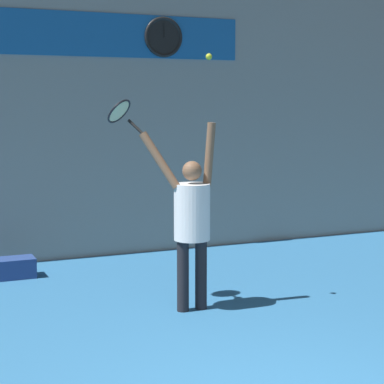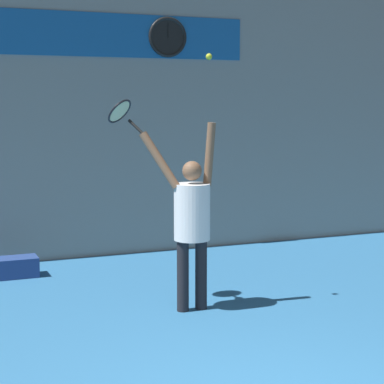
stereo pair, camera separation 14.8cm
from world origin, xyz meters
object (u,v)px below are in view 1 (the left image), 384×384
at_px(tennis_racket, 120,113).
at_px(scoreboard_clock, 164,37).
at_px(equipment_bag, 11,268).
at_px(tennis_player, 191,217).
at_px(tennis_ball, 209,57).

bearing_deg(tennis_racket, scoreboard_clock, 59.73).
relative_size(scoreboard_clock, equipment_bag, 0.98).
distance_m(scoreboard_clock, equipment_bag, 4.02).
xyz_separation_m(scoreboard_clock, tennis_player, (-0.84, -2.99, -2.19)).
relative_size(tennis_racket, tennis_ball, 6.33).
relative_size(scoreboard_clock, tennis_racket, 1.38).
bearing_deg(tennis_player, scoreboard_clock, 74.37).
height_order(tennis_player, tennis_ball, tennis_ball).
bearing_deg(tennis_ball, tennis_racket, 149.85).
distance_m(tennis_racket, tennis_ball, 1.13).
bearing_deg(equipment_bag, tennis_racket, -61.56).
height_order(scoreboard_clock, tennis_player, scoreboard_clock).
xyz_separation_m(scoreboard_clock, tennis_racket, (-1.48, -2.54, -1.07)).
bearing_deg(tennis_ball, equipment_bag, 128.48).
height_order(tennis_player, tennis_racket, tennis_racket).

